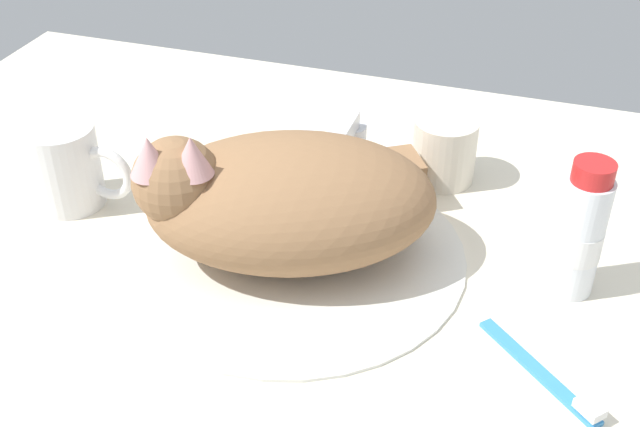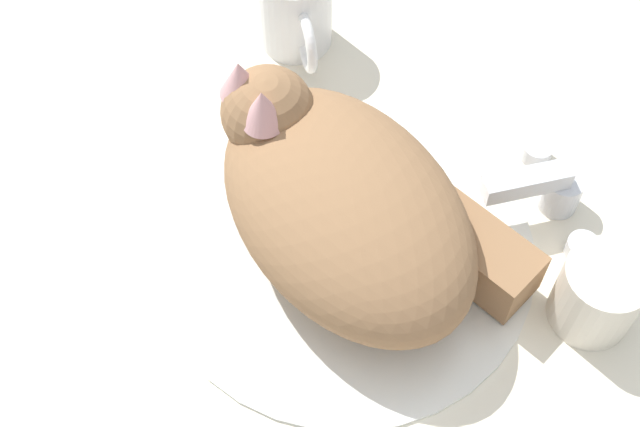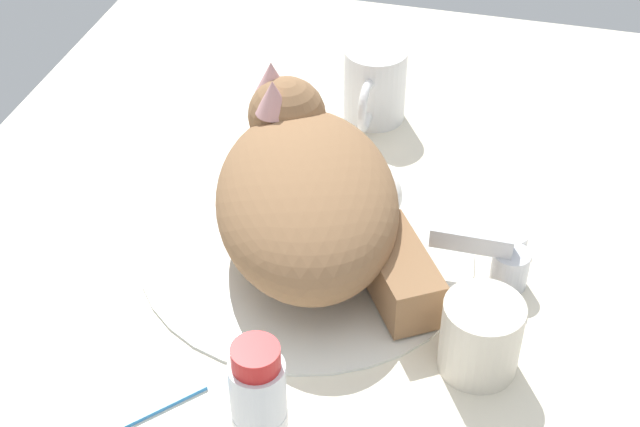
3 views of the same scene
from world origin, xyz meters
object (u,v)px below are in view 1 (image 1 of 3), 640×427
at_px(cat, 282,198).
at_px(toothpaste_bottle, 580,233).
at_px(coffee_mug, 68,166).
at_px(rinse_cup, 444,150).
at_px(toothbrush, 546,375).
at_px(faucet, 348,141).

bearing_deg(cat, toothpaste_bottle, 6.97).
xyz_separation_m(cat, coffee_mug, (-0.24, 0.01, -0.02)).
bearing_deg(rinse_cup, coffee_mug, -154.96).
bearing_deg(rinse_cup, toothbrush, -63.33).
distance_m(cat, toothpaste_bottle, 0.27).
bearing_deg(faucet, toothbrush, -48.39).
bearing_deg(cat, toothbrush, -19.46).
bearing_deg(toothbrush, rinse_cup, 116.67).
bearing_deg(faucet, cat, -92.68).
bearing_deg(coffee_mug, faucet, 34.73).
height_order(faucet, toothpaste_bottle, toothpaste_bottle).
bearing_deg(toothpaste_bottle, toothbrush, -94.21).
xyz_separation_m(faucet, toothpaste_bottle, (0.26, -0.16, 0.04)).
xyz_separation_m(cat, toothpaste_bottle, (0.26, 0.03, -0.00)).
bearing_deg(toothpaste_bottle, cat, -173.03).
distance_m(faucet, cat, 0.19).
bearing_deg(faucet, toothpaste_bottle, -31.24).
relative_size(cat, coffee_mug, 2.70).
distance_m(coffee_mug, toothpaste_bottle, 0.51).
relative_size(toothpaste_bottle, toothbrush, 1.25).
bearing_deg(cat, coffee_mug, 176.66).
height_order(coffee_mug, toothpaste_bottle, toothpaste_bottle).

